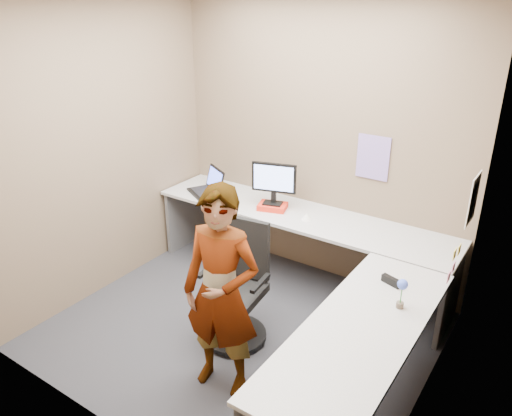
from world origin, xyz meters
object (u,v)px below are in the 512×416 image
Objects in this scene: desk at (310,266)px; office_chair at (238,293)px; person at (221,293)px; monitor at (274,180)px.

office_chair is (-0.42, -0.43, -0.18)m from desk.
person is (0.24, -0.51, 0.37)m from office_chair.
person reaches higher than monitor.
monitor reaches higher than desk.
person is (-0.18, -0.94, 0.19)m from desk.
monitor is at bearing 99.79° from person.
office_chair is at bearing -90.92° from monitor.
office_chair is 0.64× the size of person.
office_chair reaches higher than desk.
person is at bearing -72.04° from office_chair.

